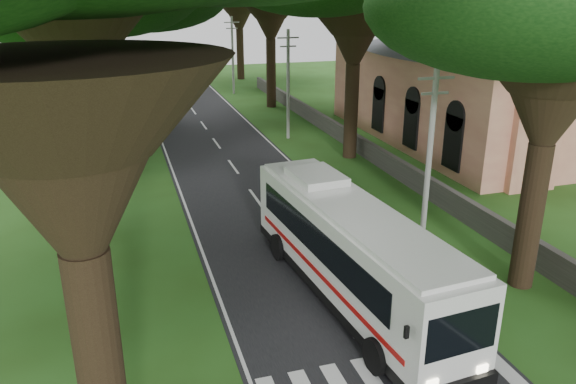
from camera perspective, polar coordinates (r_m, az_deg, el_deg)
The scene contains 12 objects.
ground at distance 18.63m, azimuth 7.58°, elevation -15.44°, with size 140.00×140.00×0.00m, color #254A15.
road at distance 40.68m, azimuth -7.02°, elevation 4.56°, with size 8.00×120.00×0.04m, color black.
property_wall at distance 42.04m, azimuth 5.41°, elevation 5.96°, with size 0.35×50.00×1.20m, color #383533.
church at distance 43.31m, azimuth 18.02°, elevation 11.32°, with size 14.00×24.00×11.60m.
pole_near at distance 24.04m, azimuth 14.16°, elevation 3.54°, with size 1.60×0.24×8.00m.
pole_mid at distance 42.01m, azimuth 0.01°, elevation 11.02°, with size 1.60×0.24×8.00m.
pole_far at distance 61.25m, azimuth -5.64°, elevation 13.77°, with size 1.60×0.24×8.00m.
coach_bus at distance 20.32m, azimuth 6.34°, elevation -5.78°, with size 3.68×12.46×3.62m.
distant_car_a at distance 48.13m, azimuth -12.39°, elevation 7.42°, with size 1.43×3.56×1.21m, color silver.
distant_car_b at distance 65.49m, azimuth -12.01°, elevation 10.76°, with size 1.41×4.03×1.33m, color #232250.
distant_car_c at distance 70.64m, azimuth -11.02°, elevation 11.43°, with size 1.69×4.15×1.21m, color maroon.
pedestrian at distance 21.95m, azimuth -18.99°, elevation -8.26°, with size 0.55×0.36×1.51m, color black.
Camera 1 is at (-6.67, -13.67, 10.75)m, focal length 35.00 mm.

